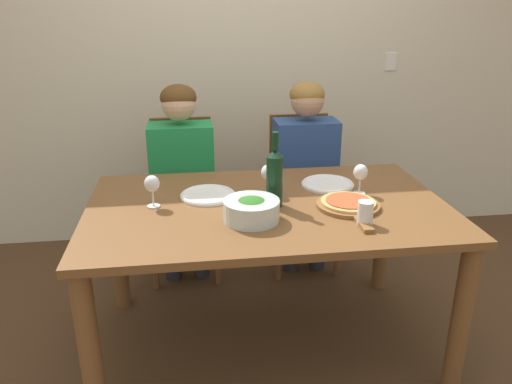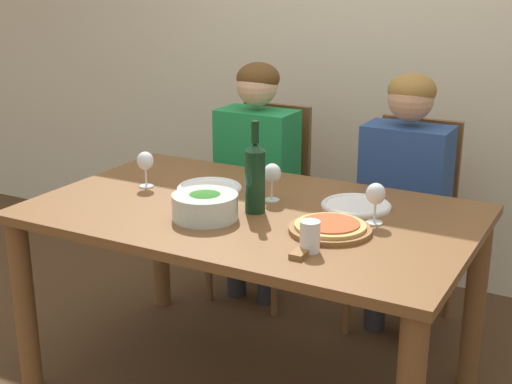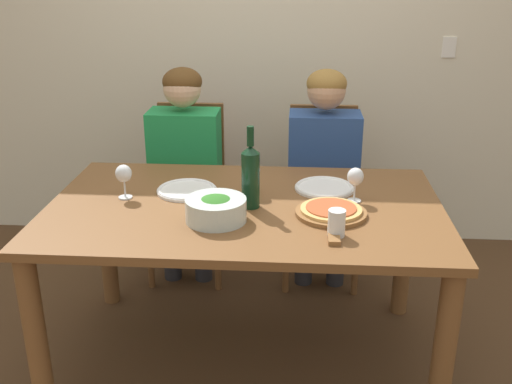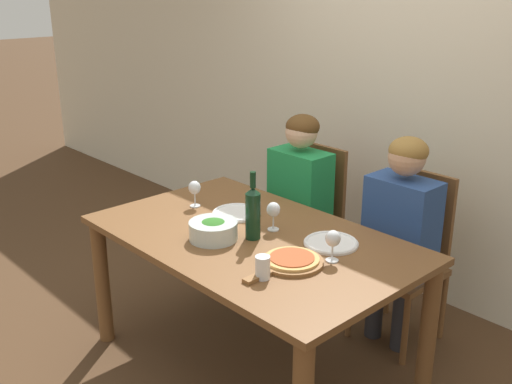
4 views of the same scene
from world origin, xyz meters
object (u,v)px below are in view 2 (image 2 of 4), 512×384
Objects in this scene: wine_glass_left at (145,163)px; person_woman at (256,161)px; water_tumbler at (310,236)px; person_man at (404,182)px; wine_glass_centre at (272,175)px; pizza_on_board at (329,229)px; wine_glass_right at (376,196)px; wine_bottle at (255,176)px; chair_right at (409,220)px; broccoli_bowl at (205,206)px; dinner_plate_right at (356,205)px; dinner_plate_left at (209,188)px; chair_left at (266,196)px.

person_woman is at bearing 80.17° from wine_glass_left.
water_tumbler is (0.89, -0.32, -0.05)m from wine_glass_left.
person_man reaches higher than wine_glass_centre.
wine_glass_left is 1.46× the size of water_tumbler.
wine_glass_right is at bearing 57.34° from pizza_on_board.
wine_bottle reaches higher than wine_glass_left.
person_woman reaches higher than chair_right.
person_man is (0.76, 0.00, 0.00)m from person_woman.
wine_glass_left is at bearing 173.71° from wine_bottle.
water_tumbler is at bearing -89.64° from chair_right.
person_man reaches higher than broccoli_bowl.
wine_glass_centre is at bearing -56.58° from person_woman.
chair_right is at bearing 88.43° from dinner_plate_right.
pizza_on_board is 2.84× the size of wine_glass_centre.
wine_glass_right reaches higher than dinner_plate_left.
person_man is 1.04m from broccoli_bowl.
dinner_plate_right is (0.74, -0.68, 0.27)m from chair_left.
wine_bottle is at bearing -168.40° from wine_glass_right.
wine_glass_centre is (0.29, -0.01, 0.10)m from dinner_plate_left.
broccoli_bowl is (-0.12, -0.15, -0.09)m from wine_bottle.
person_woman is 1.00× the size of person_man.
water_tumbler is at bearing -89.60° from person_man.
chair_right is at bearing 90.00° from person_man.
dinner_plate_right is (-0.02, -0.56, 0.05)m from person_man.
wine_glass_left is at bearing -160.12° from dinner_plate_left.
water_tumbler is (0.64, -0.41, 0.04)m from dinner_plate_left.
wine_glass_right is at bearing 1.68° from wine_glass_left.
wine_bottle is 1.30× the size of dinner_plate_right.
dinner_plate_left is 0.62× the size of pizza_on_board.
person_woman is at bearing -90.00° from chair_left.
broccoli_bowl is 0.46m from pizza_on_board.
chair_right reaches higher than wine_glass_right.
wine_bottle is 0.41m from dinner_plate_right.
chair_left is 1.26m from pizza_on_board.
wine_bottle is at bearing -64.76° from chair_left.
pizza_on_board is 2.84× the size of wine_glass_right.
person_man is 5.00× the size of broccoli_bowl.
wine_glass_centre reaches higher than pizza_on_board.
wine_bottle is 2.29× the size of wine_glass_centre.
wine_glass_right is (0.99, 0.03, 0.00)m from wine_glass_left.
wine_bottle is 0.22m from broccoli_bowl.
chair_left is 0.81× the size of person_woman.
water_tumbler is at bearing -105.31° from wine_glass_right.
wine_bottle is 0.45m from wine_glass_right.
person_woman is 3.50× the size of wine_bottle.
person_woman reaches higher than chair_left.
wine_glass_left is (-0.42, 0.21, 0.06)m from broccoli_bowl.
wine_bottle is (-0.33, -0.78, 0.18)m from person_man.
person_man is at bearing 39.26° from wine_glass_left.
pizza_on_board is (0.33, -0.07, -0.12)m from wine_bottle.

